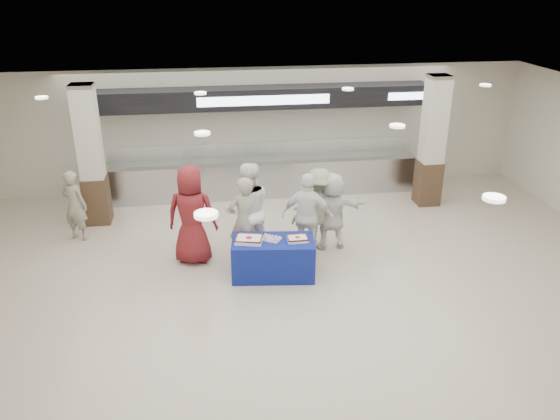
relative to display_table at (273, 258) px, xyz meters
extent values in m
plane|color=beige|center=(0.30, -1.15, -0.38)|extent=(14.00, 14.00, 0.00)
cube|color=#AEB0B5|center=(0.30, 4.25, 0.08)|extent=(8.00, 0.80, 0.90)
cube|color=#AEB0B5|center=(0.30, 4.25, 0.55)|extent=(8.00, 0.85, 0.04)
cube|color=white|center=(0.30, 3.95, 0.88)|extent=(7.60, 0.02, 0.50)
cube|color=black|center=(0.30, 4.25, 2.17)|extent=(8.40, 0.70, 0.50)
cube|color=white|center=(0.30, 3.89, 2.17)|extent=(3.20, 0.03, 0.22)
cube|color=white|center=(4.10, 3.89, 2.17)|extent=(1.40, 0.03, 0.18)
cube|color=#382619|center=(-3.70, 3.05, 0.18)|extent=(0.55, 0.55, 1.10)
cube|color=beige|center=(-3.70, 3.05, 1.78)|extent=(0.50, 0.50, 2.10)
cube|color=#382619|center=(4.30, 3.05, 0.18)|extent=(0.55, 0.55, 1.10)
cube|color=beige|center=(4.30, 3.05, 1.78)|extent=(0.50, 0.50, 2.10)
cube|color=navy|center=(0.00, 0.00, 0.00)|extent=(1.63, 0.96, 0.75)
cube|color=white|center=(-0.45, 0.01, 0.41)|extent=(0.57, 0.49, 0.08)
cube|color=#492314|center=(-0.45, 0.01, 0.46)|extent=(0.57, 0.49, 0.02)
cylinder|color=#AB1B18|center=(-0.45, 0.01, 0.46)|extent=(0.13, 0.13, 0.01)
cube|color=white|center=(0.45, -0.07, 0.40)|extent=(0.39, 0.30, 0.06)
cube|color=#492314|center=(0.45, -0.07, 0.45)|extent=(0.39, 0.30, 0.02)
cylinder|color=#AB1B18|center=(0.45, -0.07, 0.44)|extent=(0.09, 0.09, 0.01)
cube|color=silver|center=(-0.03, 0.04, 0.38)|extent=(0.44, 0.42, 0.01)
imported|color=maroon|center=(-1.50, 0.82, 0.63)|extent=(1.10, 0.84, 2.01)
imported|color=gray|center=(-0.48, 0.64, 0.53)|extent=(0.73, 0.55, 1.81)
imported|color=white|center=(-0.39, 0.89, 0.62)|extent=(1.06, 0.88, 2.00)
imported|color=white|center=(0.78, 0.64, 0.53)|extent=(1.15, 0.80, 1.80)
imported|color=gray|center=(1.10, 1.09, 0.49)|extent=(1.16, 0.72, 1.74)
imported|color=white|center=(1.36, 1.00, 0.46)|extent=(1.58, 0.61, 1.67)
imported|color=gray|center=(-3.99, 2.19, 0.41)|extent=(0.68, 0.60, 1.57)
camera|label=1|loc=(-1.17, -9.07, 4.95)|focal=35.00mm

